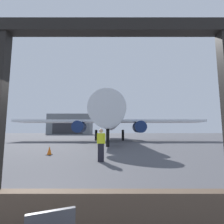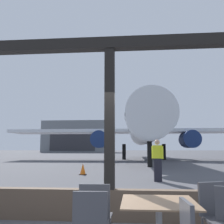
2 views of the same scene
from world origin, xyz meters
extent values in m
plane|color=#4C4C51|center=(0.00, 40.00, 0.00)|extent=(220.00, 220.00, 0.00)
cube|color=brown|center=(0.00, 0.00, 0.29)|extent=(8.52, 0.24, 0.59)
cube|color=black|center=(0.00, 0.00, 3.56)|extent=(8.52, 0.24, 0.24)
cube|color=black|center=(0.00, 0.00, 1.72)|extent=(0.20, 0.20, 3.44)
cube|color=#8C6B4C|center=(0.79, -1.78, 0.71)|extent=(0.92, 0.92, 0.02)
cube|color=#4C4C51|center=(-0.02, -1.59, 0.47)|extent=(0.40, 0.40, 0.04)
cube|color=#4C4C51|center=(-0.02, -1.77, 0.71)|extent=(0.40, 0.04, 0.43)
cube|color=#4C4C51|center=(-0.02, -2.14, 0.70)|extent=(0.40, 0.06, 0.39)
cube|color=#4C4C51|center=(1.60, -1.59, 0.46)|extent=(0.40, 0.40, 0.04)
cube|color=#4C4C51|center=(1.53, -1.43, 0.70)|extent=(0.39, 0.18, 0.44)
cylinder|color=silver|center=(1.60, 26.43, 3.64)|extent=(3.54, 26.13, 3.54)
cone|color=silver|center=(1.60, 12.07, 3.64)|extent=(3.37, 2.60, 3.37)
cylinder|color=black|center=(1.60, 13.97, 3.79)|extent=(3.61, 0.90, 3.61)
cube|color=silver|center=(-6.76, 25.47, 3.34)|extent=(14.94, 4.20, 0.36)
cube|color=silver|center=(9.95, 25.47, 3.34)|extent=(14.94, 4.20, 0.36)
cylinder|color=navy|center=(-3.37, 24.07, 2.34)|extent=(1.90, 3.20, 1.90)
cylinder|color=navy|center=(6.57, 24.07, 2.34)|extent=(1.90, 3.20, 1.90)
cube|color=navy|center=(1.60, 38.00, 7.82)|extent=(0.36, 4.40, 5.20)
cylinder|color=black|center=(1.60, 14.27, 0.94)|extent=(0.36, 0.36, 1.87)
cylinder|color=black|center=(-0.80, 26.47, 0.94)|extent=(0.44, 0.44, 1.87)
cylinder|color=black|center=(4.00, 26.47, 0.94)|extent=(0.44, 0.44, 1.87)
cube|color=black|center=(1.45, 5.97, 0.47)|extent=(0.32, 0.20, 0.95)
cube|color=yellow|center=(1.45, 5.97, 1.23)|extent=(0.40, 0.22, 0.55)
sphere|color=tan|center=(1.45, 5.97, 1.63)|extent=(0.22, 0.22, 0.22)
cylinder|color=yellow|center=(1.64, 5.83, 1.20)|extent=(0.09, 0.09, 0.52)
cylinder|color=yellow|center=(1.26, 6.12, 1.20)|extent=(0.09, 0.09, 0.52)
cone|color=orange|center=(-2.23, 8.43, 0.29)|extent=(0.32, 0.32, 0.58)
cube|color=black|center=(-2.23, 8.43, 0.01)|extent=(0.36, 0.36, 0.03)
cube|color=slate|center=(-18.61, 79.44, 4.98)|extent=(20.25, 12.96, 9.96)
cube|color=#2D2D33|center=(-18.61, 72.91, 3.48)|extent=(14.18, 0.10, 5.97)
camera|label=1|loc=(2.04, -2.89, 1.59)|focal=26.09mm
camera|label=2|loc=(0.50, -5.15, 1.38)|focal=41.26mm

